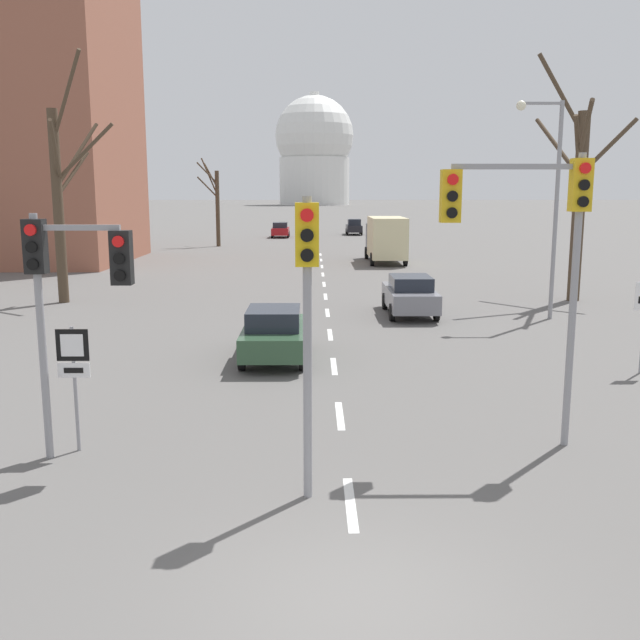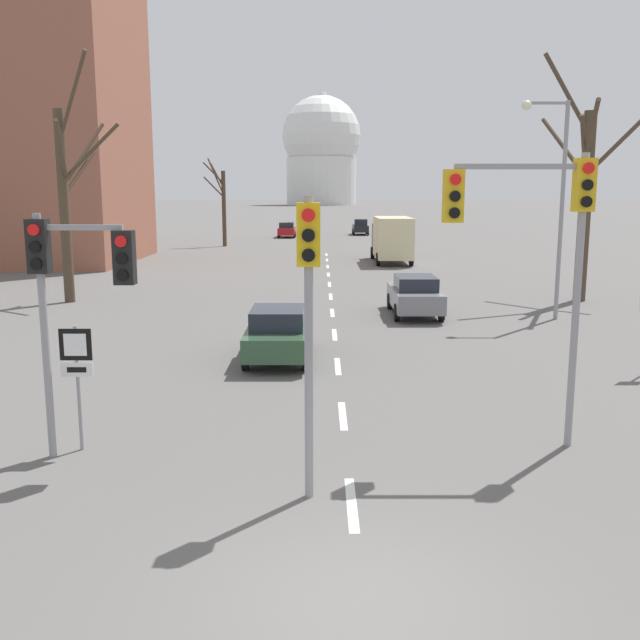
# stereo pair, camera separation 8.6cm
# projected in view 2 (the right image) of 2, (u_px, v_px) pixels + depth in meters

# --- Properties ---
(ground_plane) EXTENTS (800.00, 800.00, 0.00)m
(ground_plane) POSITION_uv_depth(u_px,v_px,m) (359.00, 602.00, 8.58)
(ground_plane) COLOR #5E5B59
(lane_stripe_0) EXTENTS (0.16, 2.00, 0.01)m
(lane_stripe_0) POSITION_uv_depth(u_px,v_px,m) (349.00, 504.00, 11.27)
(lane_stripe_0) COLOR silver
(lane_stripe_0) RESTS_ON ground_plane
(lane_stripe_1) EXTENTS (0.16, 2.00, 0.01)m
(lane_stripe_1) POSITION_uv_depth(u_px,v_px,m) (340.00, 415.00, 15.70)
(lane_stripe_1) COLOR silver
(lane_stripe_1) RESTS_ON ground_plane
(lane_stripe_2) EXTENTS (0.16, 2.00, 0.01)m
(lane_stripe_2) POSITION_uv_depth(u_px,v_px,m) (335.00, 366.00, 20.13)
(lane_stripe_2) COLOR silver
(lane_stripe_2) RESTS_ON ground_plane
(lane_stripe_3) EXTENTS (0.16, 2.00, 0.01)m
(lane_stripe_3) POSITION_uv_depth(u_px,v_px,m) (332.00, 335.00, 24.56)
(lane_stripe_3) COLOR silver
(lane_stripe_3) RESTS_ON ground_plane
(lane_stripe_4) EXTENTS (0.16, 2.00, 0.01)m
(lane_stripe_4) POSITION_uv_depth(u_px,v_px,m) (330.00, 313.00, 28.99)
(lane_stripe_4) COLOR silver
(lane_stripe_4) RESTS_ON ground_plane
(lane_stripe_5) EXTENTS (0.16, 2.00, 0.01)m
(lane_stripe_5) POSITION_uv_depth(u_px,v_px,m) (328.00, 297.00, 33.41)
(lane_stripe_5) COLOR silver
(lane_stripe_5) RESTS_ON ground_plane
(lane_stripe_6) EXTENTS (0.16, 2.00, 0.01)m
(lane_stripe_6) POSITION_uv_depth(u_px,v_px,m) (327.00, 284.00, 37.84)
(lane_stripe_6) COLOR silver
(lane_stripe_6) RESTS_ON ground_plane
(lane_stripe_7) EXTENTS (0.16, 2.00, 0.01)m
(lane_stripe_7) POSITION_uv_depth(u_px,v_px,m) (326.00, 274.00, 42.27)
(lane_stripe_7) COLOR silver
(lane_stripe_7) RESTS_ON ground_plane
(lane_stripe_8) EXTENTS (0.16, 2.00, 0.01)m
(lane_stripe_8) POSITION_uv_depth(u_px,v_px,m) (325.00, 267.00, 46.70)
(lane_stripe_8) COLOR silver
(lane_stripe_8) RESTS_ON ground_plane
(lane_stripe_9) EXTENTS (0.16, 2.00, 0.01)m
(lane_stripe_9) POSITION_uv_depth(u_px,v_px,m) (325.00, 260.00, 51.12)
(lane_stripe_9) COLOR silver
(lane_stripe_9) RESTS_ON ground_plane
(lane_stripe_10) EXTENTS (0.16, 2.00, 0.01)m
(lane_stripe_10) POSITION_uv_depth(u_px,v_px,m) (324.00, 255.00, 55.55)
(lane_stripe_10) COLOR silver
(lane_stripe_10) RESTS_ON ground_plane
(traffic_signal_near_left) EXTENTS (1.87, 0.34, 4.50)m
(traffic_signal_near_left) POSITION_uv_depth(u_px,v_px,m) (68.00, 276.00, 12.66)
(traffic_signal_near_left) COLOR gray
(traffic_signal_near_left) RESTS_ON ground_plane
(traffic_signal_centre_tall) EXTENTS (0.36, 0.34, 4.81)m
(traffic_signal_centre_tall) POSITION_uv_depth(u_px,v_px,m) (306.00, 291.00, 10.95)
(traffic_signal_centre_tall) COLOR gray
(traffic_signal_centre_tall) RESTS_ON ground_plane
(traffic_signal_near_right) EXTENTS (2.74, 0.34, 5.57)m
(traffic_signal_near_right) POSITION_uv_depth(u_px,v_px,m) (535.00, 226.00, 13.12)
(traffic_signal_near_right) COLOR gray
(traffic_signal_near_right) RESTS_ON ground_plane
(route_sign_post) EXTENTS (0.60, 0.08, 2.41)m
(route_sign_post) POSITION_uv_depth(u_px,v_px,m) (74.00, 367.00, 13.32)
(route_sign_post) COLOR gray
(route_sign_post) RESTS_ON ground_plane
(street_lamp_right) EXTENTS (1.78, 0.36, 8.16)m
(street_lamp_right) POSITION_uv_depth(u_px,v_px,m) (552.00, 188.00, 26.69)
(street_lamp_right) COLOR gray
(street_lamp_right) RESTS_ON ground_plane
(sedan_near_left) EXTENTS (1.77, 4.38, 1.78)m
(sedan_near_left) POSITION_uv_depth(u_px,v_px,m) (358.00, 227.00, 80.77)
(sedan_near_left) COLOR black
(sedan_near_left) RESTS_ON ground_plane
(sedan_near_right) EXTENTS (1.88, 4.49, 1.59)m
(sedan_near_right) POSITION_uv_depth(u_px,v_px,m) (412.00, 295.00, 28.29)
(sedan_near_right) COLOR slate
(sedan_near_right) RESTS_ON ground_plane
(sedan_mid_centre) EXTENTS (1.85, 4.22, 1.55)m
(sedan_mid_centre) POSITION_uv_depth(u_px,v_px,m) (276.00, 333.00, 20.81)
(sedan_mid_centre) COLOR #2D4C33
(sedan_mid_centre) RESTS_ON ground_plane
(sedan_far_left) EXTENTS (1.87, 4.25, 1.61)m
(sedan_far_left) POSITION_uv_depth(u_px,v_px,m) (284.00, 230.00, 76.06)
(sedan_far_left) COLOR maroon
(sedan_far_left) RESTS_ON ground_plane
(delivery_truck) EXTENTS (2.44, 7.20, 3.14)m
(delivery_truck) POSITION_uv_depth(u_px,v_px,m) (389.00, 238.00, 49.01)
(delivery_truck) COLOR #333842
(delivery_truck) RESTS_ON ground_plane
(bare_tree_left_near) EXTENTS (2.83, 4.97, 10.48)m
(bare_tree_left_near) POSITION_uv_depth(u_px,v_px,m) (64.00, 195.00, 30.90)
(bare_tree_left_near) COLOR #473828
(bare_tree_left_near) RESTS_ON ground_plane
(bare_tree_right_near) EXTENTS (4.56, 6.61, 10.68)m
(bare_tree_right_near) POSITION_uv_depth(u_px,v_px,m) (581.00, 192.00, 31.33)
(bare_tree_right_near) COLOR #473828
(bare_tree_right_near) RESTS_ON ground_plane
(bare_tree_left_far) EXTENTS (1.89, 3.96, 7.79)m
(bare_tree_left_far) POSITION_uv_depth(u_px,v_px,m) (220.00, 203.00, 63.34)
(bare_tree_left_far) COLOR #473828
(bare_tree_left_far) RESTS_ON ground_plane
(capitol_dome) EXTENTS (27.73, 27.73, 39.17)m
(capitol_dome) POSITION_uv_depth(u_px,v_px,m) (319.00, 151.00, 253.35)
(capitol_dome) COLOR silver
(capitol_dome) RESTS_ON ground_plane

